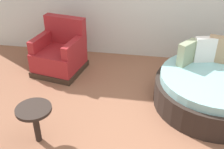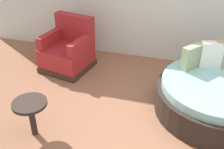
# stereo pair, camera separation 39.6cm
# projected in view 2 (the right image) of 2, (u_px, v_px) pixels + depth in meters

# --- Properties ---
(ground_plane) EXTENTS (8.00, 8.00, 0.02)m
(ground_plane) POSITION_uv_depth(u_px,v_px,m) (157.00, 140.00, 3.63)
(ground_plane) COLOR #936047
(round_daybed) EXTENTS (1.71, 1.71, 0.92)m
(round_daybed) POSITION_uv_depth(u_px,v_px,m) (216.00, 96.00, 4.01)
(round_daybed) COLOR #2D231E
(round_daybed) RESTS_ON ground_plane
(red_armchair) EXTENTS (0.94, 0.94, 0.94)m
(red_armchair) POSITION_uv_depth(u_px,v_px,m) (68.00, 51.00, 5.09)
(red_armchair) COLOR #38281E
(red_armchair) RESTS_ON ground_plane
(side_table) EXTENTS (0.44, 0.44, 0.52)m
(side_table) POSITION_uv_depth(u_px,v_px,m) (30.00, 108.00, 3.51)
(side_table) COLOR #2D231E
(side_table) RESTS_ON ground_plane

